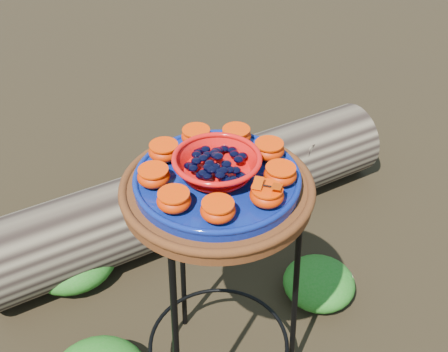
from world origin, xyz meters
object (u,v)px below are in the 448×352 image
plant_stand (218,297)px  terracotta_saucer (217,191)px  cobalt_plate (217,180)px  red_bowl (217,167)px  driftwood_log (196,194)px

plant_stand → terracotta_saucer: terracotta_saucer is taller
cobalt_plate → red_bowl: 0.04m
plant_stand → red_bowl: (0.00, 0.00, 0.44)m
red_bowl → driftwood_log: 0.94m
plant_stand → terracotta_saucer: bearing=0.0°
plant_stand → cobalt_plate: bearing=0.0°
terracotta_saucer → driftwood_log: size_ratio=0.27×
plant_stand → driftwood_log: (0.27, 0.63, -0.20)m
red_bowl → driftwood_log: bearing=66.6°
driftwood_log → plant_stand: bearing=-113.4°
terracotta_saucer → red_bowl: size_ratio=2.33×
terracotta_saucer → cobalt_plate: bearing=0.0°
plant_stand → red_bowl: size_ratio=3.74×
plant_stand → red_bowl: red_bowl is taller
terracotta_saucer → cobalt_plate: size_ratio=1.17×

